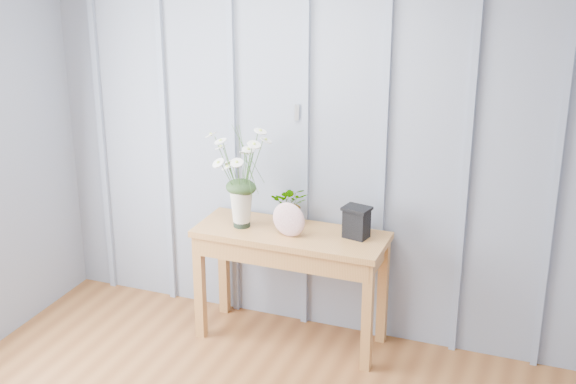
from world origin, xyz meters
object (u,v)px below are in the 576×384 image
at_px(sideboard, 291,249).
at_px(felt_disc_vessel, 289,220).
at_px(daisy_vase, 241,162).
at_px(carved_box, 356,222).

bearing_deg(sideboard, felt_disc_vessel, -79.79).
distance_m(sideboard, daisy_vase, 0.63).
xyz_separation_m(daisy_vase, felt_disc_vessel, (0.33, -0.04, -0.31)).
bearing_deg(carved_box, felt_disc_vessel, -161.10).
height_order(daisy_vase, carved_box, daisy_vase).
height_order(sideboard, daisy_vase, daisy_vase).
xyz_separation_m(daisy_vase, carved_box, (0.72, 0.09, -0.32)).
height_order(daisy_vase, felt_disc_vessel, daisy_vase).
bearing_deg(carved_box, daisy_vase, -172.95).
height_order(sideboard, felt_disc_vessel, felt_disc_vessel).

